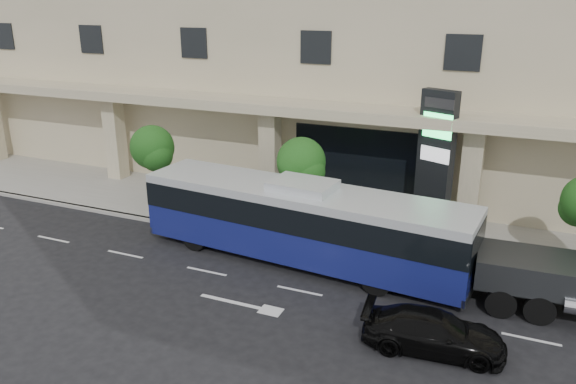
% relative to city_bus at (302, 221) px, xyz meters
% --- Properties ---
extents(ground, '(120.00, 120.00, 0.00)m').
position_rel_city_bus_xyz_m(ground, '(0.85, -0.89, -1.77)').
color(ground, black).
rests_on(ground, ground).
extents(sidewalk, '(120.00, 6.00, 0.15)m').
position_rel_city_bus_xyz_m(sidewalk, '(0.85, 4.11, -1.70)').
color(sidewalk, gray).
rests_on(sidewalk, ground).
extents(curb, '(120.00, 0.30, 0.15)m').
position_rel_city_bus_xyz_m(curb, '(0.85, 1.11, -1.70)').
color(curb, gray).
rests_on(curb, ground).
extents(convention_center, '(60.00, 17.60, 20.00)m').
position_rel_city_bus_xyz_m(convention_center, '(0.85, 14.54, 8.20)').
color(convention_center, tan).
rests_on(convention_center, ground).
extents(tree_left, '(2.27, 2.20, 4.22)m').
position_rel_city_bus_xyz_m(tree_left, '(-9.12, 2.71, 1.34)').
color(tree_left, '#422B19').
rests_on(tree_left, sidewalk).
extents(tree_mid, '(2.28, 2.20, 4.38)m').
position_rel_city_bus_xyz_m(tree_mid, '(-1.12, 2.71, 1.49)').
color(tree_mid, '#422B19').
rests_on(tree_mid, sidewalk).
extents(city_bus, '(13.93, 4.07, 3.48)m').
position_rel_city_bus_xyz_m(city_bus, '(0.00, 0.00, 0.00)').
color(city_bus, black).
rests_on(city_bus, ground).
extents(black_sedan, '(4.51, 2.20, 1.26)m').
position_rel_city_bus_xyz_m(black_sedan, '(6.01, -4.18, -1.14)').
color(black_sedan, black).
rests_on(black_sedan, ground).
extents(signage_pylon, '(1.70, 1.15, 6.46)m').
position_rel_city_bus_xyz_m(signage_pylon, '(4.34, 5.10, 1.66)').
color(signage_pylon, black).
rests_on(signage_pylon, sidewalk).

